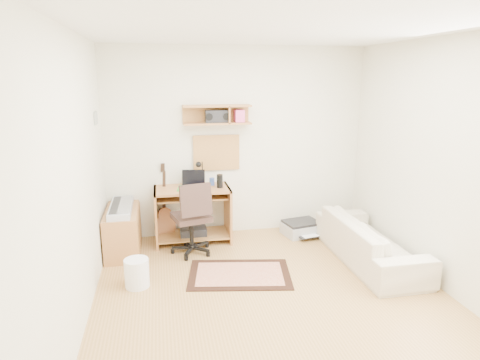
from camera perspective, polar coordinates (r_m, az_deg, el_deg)
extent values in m
cube|color=#B18449|center=(4.41, 4.71, -16.01)|extent=(3.60, 4.00, 0.01)
cube|color=white|center=(3.85, 5.54, 20.00)|extent=(3.60, 4.00, 0.01)
cube|color=silver|center=(5.85, -0.35, 5.14)|extent=(3.60, 0.01, 2.60)
cube|color=silver|center=(3.85, -21.69, -0.51)|extent=(0.01, 4.00, 2.60)
cube|color=silver|center=(4.75, 26.52, 1.60)|extent=(0.01, 4.00, 2.60)
cube|color=#AE723D|center=(5.62, -3.15, 8.88)|extent=(0.90, 0.25, 0.26)
cube|color=tan|center=(5.80, -3.23, 3.74)|extent=(0.64, 0.03, 0.49)
cube|color=#4C8CBF|center=(5.24, -19.04, 8.00)|extent=(0.02, 0.20, 0.15)
cylinder|color=black|center=(5.57, -2.77, -0.15)|extent=(0.08, 0.08, 0.18)
cylinder|color=#314B93|center=(5.71, -3.84, -0.21)|extent=(0.07, 0.07, 0.10)
cube|color=black|center=(5.62, -3.14, 8.67)|extent=(0.31, 0.14, 0.16)
cube|color=beige|center=(4.88, -0.06, -12.68)|extent=(1.26, 0.95, 0.02)
cube|color=#AE723D|center=(5.59, -15.68, -6.70)|extent=(0.40, 0.90, 0.55)
cube|color=#B2B5BA|center=(5.49, -15.89, -3.64)|extent=(0.27, 0.85, 0.07)
cylinder|color=white|center=(4.70, -13.86, -12.19)|extent=(0.30, 0.30, 0.31)
cube|color=#A5A8AA|center=(6.06, 8.33, -6.58)|extent=(0.56, 0.48, 0.19)
imported|color=beige|center=(5.33, 17.28, -7.00)|extent=(0.52, 1.77, 0.69)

